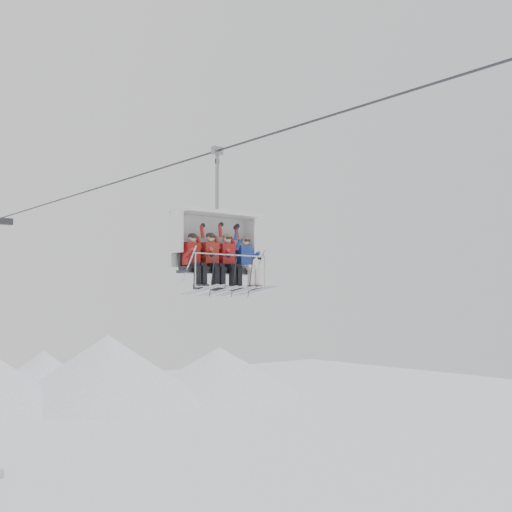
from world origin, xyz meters
TOP-DOWN VIEW (x-y plane):
  - haul_cable at (0.00, 0.00)m, footprint 0.06×50.00m
  - chairlift_carrier at (0.00, 1.87)m, footprint 2.55×1.17m
  - skier_far_left at (-0.88, 1.56)m, footprint 0.41×1.69m
  - skier_center_left at (-0.29, 1.56)m, footprint 0.44×1.69m
  - skier_center_right at (0.28, 1.56)m, footprint 0.44×1.69m
  - skier_far_right at (0.93, 1.56)m, footprint 0.42×1.69m

SIDE VIEW (x-z plane):
  - skier_far_left at x=-0.88m, z-range 9.40..11.03m
  - skier_far_right at x=0.93m, z-range 9.39..11.05m
  - skier_center_left at x=-0.29m, z-range 9.38..11.10m
  - skier_center_right at x=0.28m, z-range 9.38..11.10m
  - chairlift_carrier at x=0.00m, z-range 8.72..12.70m
  - haul_cable at x=0.00m, z-range 13.27..13.33m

